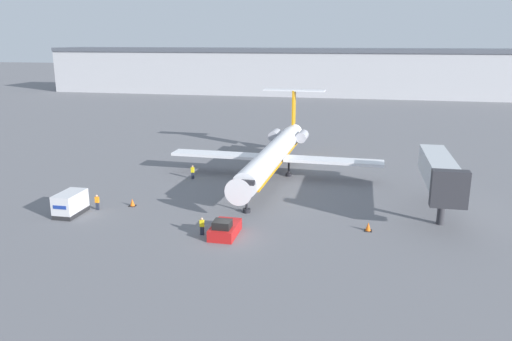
# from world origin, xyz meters

# --- Properties ---
(ground_plane) EXTENTS (600.00, 600.00, 0.00)m
(ground_plane) POSITION_xyz_m (0.00, 0.00, 0.00)
(ground_plane) COLOR slate
(terminal_building) EXTENTS (180.00, 16.80, 14.52)m
(terminal_building) POSITION_xyz_m (0.00, 120.00, 7.29)
(terminal_building) COLOR #B2B2B7
(terminal_building) RESTS_ON ground
(airplane_main) EXTENTS (27.67, 33.39, 9.85)m
(airplane_main) POSITION_xyz_m (0.53, 21.22, 3.17)
(airplane_main) COLOR white
(airplane_main) RESTS_ON ground
(pushback_tug) EXTENTS (2.25, 4.09, 1.73)m
(pushback_tug) POSITION_xyz_m (-0.46, 0.72, 0.63)
(pushback_tug) COLOR #B21919
(pushback_tug) RESTS_ON ground
(luggage_cart) EXTENTS (2.03, 3.75, 2.34)m
(luggage_cart) POSITION_xyz_m (-17.32, 2.88, 1.17)
(luggage_cart) COLOR #232326
(luggage_cart) RESTS_ON ground
(worker_near_tug) EXTENTS (0.40, 0.24, 1.68)m
(worker_near_tug) POSITION_xyz_m (-2.53, 0.40, 0.87)
(worker_near_tug) COLOR #232838
(worker_near_tug) RESTS_ON ground
(worker_by_wing) EXTENTS (0.40, 0.25, 1.77)m
(worker_by_wing) POSITION_xyz_m (-9.52, 18.25, 0.93)
(worker_by_wing) COLOR #232838
(worker_by_wing) RESTS_ON ground
(worker_on_apron) EXTENTS (0.40, 0.24, 1.64)m
(worker_on_apron) POSITION_xyz_m (-15.44, 4.81, 0.85)
(worker_on_apron) COLOR #232838
(worker_on_apron) RESTS_ON ground
(traffic_cone_left) EXTENTS (0.72, 0.72, 0.81)m
(traffic_cone_left) POSITION_xyz_m (-12.38, 6.67, 0.39)
(traffic_cone_left) COLOR black
(traffic_cone_left) RESTS_ON ground
(traffic_cone_right) EXTENTS (0.72, 0.72, 0.83)m
(traffic_cone_right) POSITION_xyz_m (12.38, 4.55, 0.40)
(traffic_cone_right) COLOR black
(traffic_cone_right) RESTS_ON ground
(jet_bridge) EXTENTS (3.20, 13.91, 6.19)m
(jet_bridge) POSITION_xyz_m (19.22, 10.62, 4.45)
(jet_bridge) COLOR #2D2D33
(jet_bridge) RESTS_ON ground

